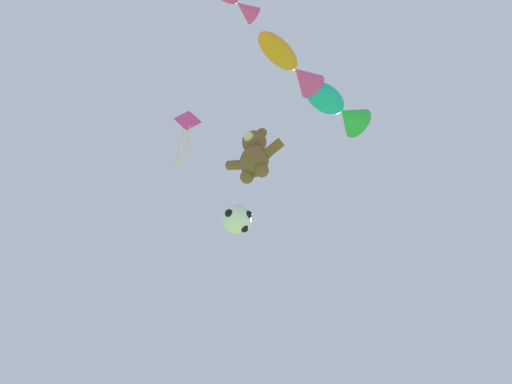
% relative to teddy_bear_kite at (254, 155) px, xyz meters
% --- Properties ---
extents(teddy_bear_kite, '(1.84, 0.81, 1.87)m').
position_rel_teddy_bear_kite_xyz_m(teddy_bear_kite, '(0.00, 0.00, 0.00)').
color(teddy_bear_kite, brown).
extents(soccer_ball_kite, '(0.85, 0.85, 0.78)m').
position_rel_teddy_bear_kite_xyz_m(soccer_ball_kite, '(-0.71, 0.29, -1.82)').
color(soccer_ball_kite, white).
extents(fish_kite_teal, '(1.65, 2.47, 1.07)m').
position_rel_teddy_bear_kite_xyz_m(fish_kite_teal, '(2.12, 1.58, 2.50)').
color(fish_kite_teal, '#19ADB2').
extents(fish_kite_tangerine, '(1.25, 2.53, 0.88)m').
position_rel_teddy_bear_kite_xyz_m(fish_kite_tangerine, '(1.57, -0.46, 2.65)').
color(fish_kite_tangerine, orange).
extents(fish_kite_magenta, '(1.00, 1.73, 0.54)m').
position_rel_teddy_bear_kite_xyz_m(fish_kite_magenta, '(1.17, -3.01, 2.69)').
color(fish_kite_magenta, '#E53F9E').
extents(diamond_kite, '(0.80, 0.68, 3.02)m').
position_rel_teddy_bear_kite_xyz_m(diamond_kite, '(-3.14, 0.47, 3.79)').
color(diamond_kite, '#E53F9E').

